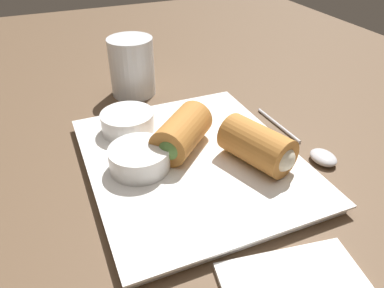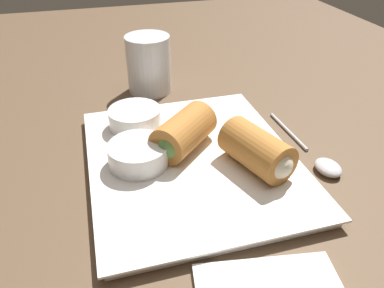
{
  "view_description": "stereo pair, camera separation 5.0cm",
  "coord_description": "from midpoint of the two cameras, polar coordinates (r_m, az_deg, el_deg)",
  "views": [
    {
      "loc": [
        -35.94,
        12.7,
        32.39
      ],
      "look_at": [
        0.95,
        -2.87,
        5.55
      ],
      "focal_mm": 35.0,
      "sensor_mm": 36.0,
      "label": 1
    },
    {
      "loc": [
        -37.59,
        7.98,
        32.39
      ],
      "look_at": [
        0.95,
        -2.87,
        5.55
      ],
      "focal_mm": 35.0,
      "sensor_mm": 36.0,
      "label": 2
    }
  ],
  "objects": [
    {
      "name": "roll_front_right",
      "position": [
        0.47,
        13.24,
        -1.21
      ],
      "size": [
        10.37,
        7.86,
        5.13
      ],
      "color": "#B77533",
      "rests_on": "serving_plate"
    },
    {
      "name": "spoon",
      "position": [
        0.54,
        21.79,
        -2.67
      ],
      "size": [
        17.77,
        3.26,
        1.41
      ],
      "color": "silver",
      "rests_on": "table_surface"
    },
    {
      "name": "dipping_bowl_near",
      "position": [
        0.47,
        -5.21,
        -1.56
      ],
      "size": [
        7.67,
        7.67,
        2.88
      ],
      "color": "white",
      "rests_on": "serving_plate"
    },
    {
      "name": "drinking_glass",
      "position": [
        0.68,
        -4.49,
        11.97
      ],
      "size": [
        7.85,
        7.85,
        10.15
      ],
      "color": "silver",
      "rests_on": "table_surface"
    },
    {
      "name": "dipping_bowl_far",
      "position": [
        0.55,
        -6.14,
        4.0
      ],
      "size": [
        7.67,
        7.67,
        2.88
      ],
      "color": "white",
      "rests_on": "serving_plate"
    },
    {
      "name": "table_surface",
      "position": [
        0.49,
        -0.0,
        -5.58
      ],
      "size": [
        180.0,
        140.0,
        2.0
      ],
      "color": "brown",
      "rests_on": "ground"
    },
    {
      "name": "serving_plate",
      "position": [
        0.5,
        2.88,
        -2.77
      ],
      "size": [
        31.47,
        26.59,
        1.5
      ],
      "color": "white",
      "rests_on": "table_surface"
    },
    {
      "name": "roll_front_left",
      "position": [
        0.49,
        1.36,
        1.48
      ],
      "size": [
        9.97,
        10.14,
        5.13
      ],
      "color": "#B77533",
      "rests_on": "serving_plate"
    }
  ]
}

